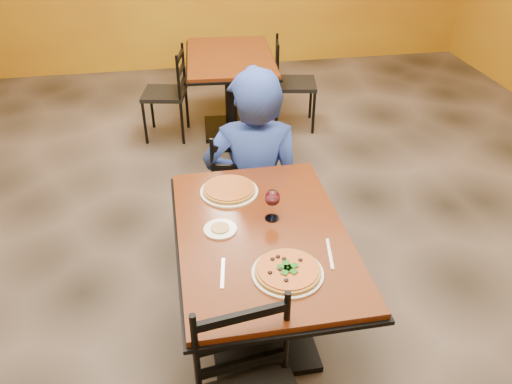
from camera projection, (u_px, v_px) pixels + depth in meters
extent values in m
cube|color=black|center=(247.00, 278.00, 3.24)|extent=(7.00, 8.00, 0.01)
cube|color=#5D1F0E|center=(262.00, 235.00, 2.43)|extent=(0.80, 1.20, 0.03)
cube|color=black|center=(262.00, 239.00, 2.44)|extent=(0.83, 1.23, 0.02)
cylinder|color=black|center=(262.00, 290.00, 2.63)|extent=(0.12, 0.12, 0.66)
cube|color=black|center=(261.00, 336.00, 2.82)|extent=(0.55, 0.55, 0.04)
cube|color=#5D1F0E|center=(230.00, 57.00, 4.61)|extent=(0.84, 1.20, 0.03)
cube|color=black|center=(230.00, 59.00, 4.62)|extent=(0.87, 1.23, 0.02)
cylinder|color=black|center=(231.00, 95.00, 4.81)|extent=(0.11, 0.11, 0.66)
cube|color=black|center=(232.00, 128.00, 5.00)|extent=(0.56, 0.56, 0.04)
imported|color=navy|center=(254.00, 166.00, 3.15)|extent=(0.68, 0.50, 1.29)
cylinder|color=white|center=(288.00, 273.00, 2.17)|extent=(0.31, 0.31, 0.01)
cylinder|color=maroon|center=(288.00, 270.00, 2.17)|extent=(0.28, 0.28, 0.02)
cylinder|color=white|center=(229.00, 191.00, 2.71)|extent=(0.31, 0.31, 0.01)
cylinder|color=orange|center=(229.00, 189.00, 2.70)|extent=(0.28, 0.28, 0.02)
cylinder|color=white|center=(220.00, 229.00, 2.43)|extent=(0.16, 0.16, 0.01)
cylinder|color=tan|center=(220.00, 228.00, 2.43)|extent=(0.09, 0.09, 0.01)
cube|color=silver|center=(223.00, 273.00, 2.18)|extent=(0.04, 0.19, 0.00)
cube|color=silver|center=(330.00, 254.00, 2.29)|extent=(0.05, 0.21, 0.00)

